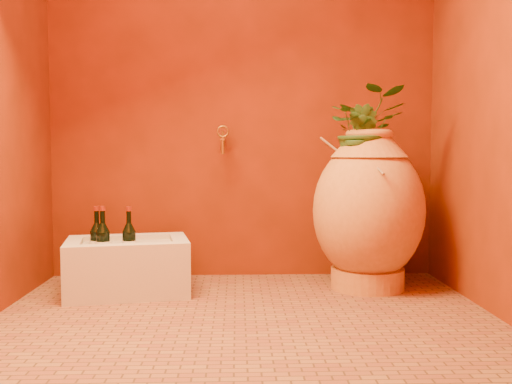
{
  "coord_description": "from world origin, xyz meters",
  "views": [
    {
      "loc": [
        -0.04,
        -2.76,
        0.82
      ],
      "look_at": [
        0.07,
        0.35,
        0.6
      ],
      "focal_mm": 40.0,
      "sensor_mm": 36.0,
      "label": 1
    }
  ],
  "objects_px": {
    "amphora": "(368,210)",
    "stone_basin": "(128,267)",
    "wine_bottle_b": "(129,243)",
    "wine_bottle_a": "(103,244)",
    "wine_bottle_c": "(97,243)",
    "wall_tap": "(223,139)"
  },
  "relations": [
    {
      "from": "wine_bottle_a",
      "to": "wall_tap",
      "type": "height_order",
      "value": "wall_tap"
    },
    {
      "from": "stone_basin",
      "to": "amphora",
      "type": "bearing_deg",
      "value": 3.11
    },
    {
      "from": "wine_bottle_b",
      "to": "wine_bottle_c",
      "type": "height_order",
      "value": "same"
    },
    {
      "from": "wine_bottle_b",
      "to": "wine_bottle_c",
      "type": "bearing_deg",
      "value": 176.37
    },
    {
      "from": "wine_bottle_b",
      "to": "stone_basin",
      "type": "bearing_deg",
      "value": 162.35
    },
    {
      "from": "wine_bottle_a",
      "to": "wall_tap",
      "type": "distance_m",
      "value": 1.0
    },
    {
      "from": "wine_bottle_c",
      "to": "wall_tap",
      "type": "height_order",
      "value": "wall_tap"
    },
    {
      "from": "wine_bottle_b",
      "to": "wine_bottle_a",
      "type": "bearing_deg",
      "value": -165.04
    },
    {
      "from": "wine_bottle_c",
      "to": "wine_bottle_a",
      "type": "bearing_deg",
      "value": -47.23
    },
    {
      "from": "wine_bottle_a",
      "to": "wine_bottle_b",
      "type": "height_order",
      "value": "wine_bottle_a"
    },
    {
      "from": "wall_tap",
      "to": "wine_bottle_c",
      "type": "bearing_deg",
      "value": -152.34
    },
    {
      "from": "wine_bottle_a",
      "to": "stone_basin",
      "type": "bearing_deg",
      "value": 17.81
    },
    {
      "from": "amphora",
      "to": "wine_bottle_c",
      "type": "height_order",
      "value": "amphora"
    },
    {
      "from": "stone_basin",
      "to": "wine_bottle_c",
      "type": "height_order",
      "value": "wine_bottle_c"
    },
    {
      "from": "stone_basin",
      "to": "wine_bottle_a",
      "type": "height_order",
      "value": "wine_bottle_a"
    },
    {
      "from": "stone_basin",
      "to": "wine_bottle_c",
      "type": "relative_size",
      "value": 2.3
    },
    {
      "from": "amphora",
      "to": "stone_basin",
      "type": "distance_m",
      "value": 1.45
    },
    {
      "from": "stone_basin",
      "to": "wine_bottle_c",
      "type": "bearing_deg",
      "value": 177.37
    },
    {
      "from": "stone_basin",
      "to": "wine_bottle_a",
      "type": "xyz_separation_m",
      "value": [
        -0.13,
        -0.04,
        0.14
      ]
    },
    {
      "from": "amphora",
      "to": "wine_bottle_a",
      "type": "distance_m",
      "value": 1.56
    },
    {
      "from": "amphora",
      "to": "wine_bottle_b",
      "type": "xyz_separation_m",
      "value": [
        -1.4,
        -0.08,
        -0.18
      ]
    },
    {
      "from": "amphora",
      "to": "wall_tap",
      "type": "distance_m",
      "value": 1.02
    }
  ]
}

